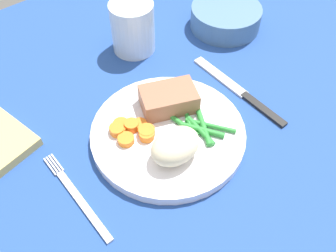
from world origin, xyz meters
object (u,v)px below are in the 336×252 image
Objects in this scene: meat_portion at (169,99)px; fork at (77,196)px; water_glass at (133,30)px; salad_bowl at (226,16)px; dinner_plate at (168,134)px; knife at (240,92)px.

fork is (-19.28, -3.94, -3.04)cm from meat_portion.
meat_portion is 17.81cm from water_glass.
water_glass reaches higher than meat_portion.
dinner_plate is at bearing -150.99° from salad_bowl.
salad_bowl is at bearing 29.01° from dinner_plate.
salad_bowl is (26.60, 14.75, 1.62)cm from dinner_plate.
dinner_plate reaches higher than knife.
meat_portion is at bearing -107.66° from water_glass.
meat_portion is 0.51× the size of fork.
knife is 2.19× the size of water_glass.
dinner_plate is 15.49cm from knife.
water_glass is at bearing 112.66° from knife.
knife is at bearing -17.85° from meat_portion.
water_glass is at bearing 161.93° from salad_bowl.
meat_portion is 0.62× the size of salad_bowl.
fork is at bearing -168.45° from meat_portion.
knife is 1.49× the size of salad_bowl.
water_glass is (-6.92, 20.93, 3.78)cm from knife.
meat_portion is 25.94cm from salad_bowl.
meat_portion is 13.29cm from knife.
salad_bowl is (11.13, 15.04, 2.22)cm from knife.
dinner_plate is at bearing -112.51° from water_glass.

